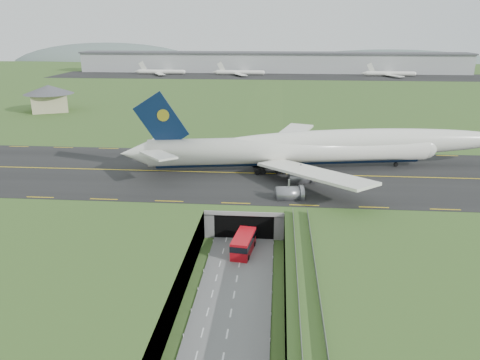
{
  "coord_description": "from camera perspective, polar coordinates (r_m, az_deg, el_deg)",
  "views": [
    {
      "loc": [
        6.35,
        -77.65,
        40.95
      ],
      "look_at": [
        -1.79,
        20.0,
        8.58
      ],
      "focal_mm": 35.0,
      "sensor_mm": 36.0,
      "label": 1
    }
  ],
  "objects": [
    {
      "name": "shuttle_tram",
      "position": [
        88.87,
        0.42,
        -7.77
      ],
      "size": [
        4.46,
        9.1,
        3.53
      ],
      "rotation": [
        0.0,
        0.0,
        -0.14
      ],
      "color": "red",
      "rests_on": "ground"
    },
    {
      "name": "taxiway",
      "position": [
        116.19,
        1.41,
        0.82
      ],
      "size": [
        800.0,
        44.0,
        0.18
      ],
      "primitive_type": "cube",
      "color": "black",
      "rests_on": "airfield_deck"
    },
    {
      "name": "trench_road",
      "position": [
        81.43,
        -0.36,
        -11.83
      ],
      "size": [
        12.0,
        75.0,
        0.2
      ],
      "primitive_type": "cube",
      "color": "slate",
      "rests_on": "ground"
    },
    {
      "name": "guideway",
      "position": [
        68.69,
        8.16,
        -13.17
      ],
      "size": [
        3.0,
        53.0,
        7.05
      ],
      "color": "#A8A8A3",
      "rests_on": "ground"
    },
    {
      "name": "cargo_terminal",
      "position": [
        378.08,
        3.9,
        14.15
      ],
      "size": [
        320.0,
        67.0,
        15.6
      ],
      "color": "#B2B2B2",
      "rests_on": "ground"
    },
    {
      "name": "airfield_deck",
      "position": [
        86.66,
        0.08,
        -7.69
      ],
      "size": [
        800.0,
        800.0,
        6.0
      ],
      "primitive_type": "cube",
      "color": "gray",
      "rests_on": "ground"
    },
    {
      "name": "jumbo_jet",
      "position": [
        119.81,
        9.46,
        3.88
      ],
      "size": [
        99.76,
        62.58,
        21.02
      ],
      "rotation": [
        0.0,
        0.0,
        0.17
      ],
      "color": "white",
      "rests_on": "ground"
    },
    {
      "name": "tunnel_portal",
      "position": [
        101.78,
        0.85,
        -3.41
      ],
      "size": [
        17.0,
        22.3,
        6.0
      ],
      "color": "gray",
      "rests_on": "ground"
    },
    {
      "name": "service_building",
      "position": [
        218.05,
        -22.24,
        9.49
      ],
      "size": [
        27.24,
        27.24,
        11.21
      ],
      "rotation": [
        0.0,
        0.0,
        0.43
      ],
      "color": "tan",
      "rests_on": "ground"
    },
    {
      "name": "ground",
      "position": [
        88.02,
        0.08,
        -9.45
      ],
      "size": [
        900.0,
        900.0,
        0.0
      ],
      "primitive_type": "plane",
      "color": "#365923",
      "rests_on": "ground"
    },
    {
      "name": "distant_hills",
      "position": [
        512.93,
        11.54,
        12.9
      ],
      "size": [
        700.0,
        91.0,
        60.0
      ],
      "color": "slate",
      "rests_on": "ground"
    }
  ]
}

